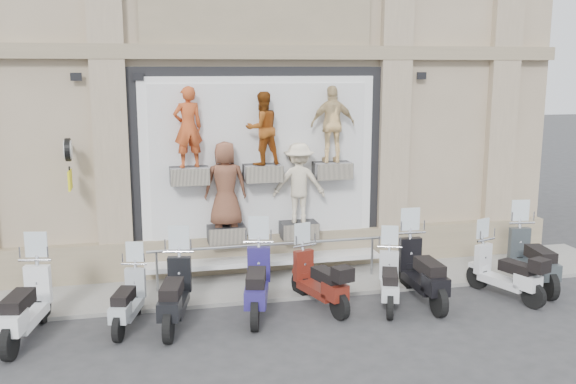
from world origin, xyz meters
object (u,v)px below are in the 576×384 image
object	(u,v)px
scooter_g	(390,270)
scooter_h	(423,259)
guard_rail	(269,265)
scooter_d	(174,281)
scooter_b	(24,292)
scooter_e	(257,270)
scooter_i	(506,262)
scooter_c	(127,289)
scooter_f	(319,269)
scooter_j	(533,247)
clock_sign_bracket	(69,157)

from	to	relation	value
scooter_g	scooter_h	world-z (taller)	scooter_h
guard_rail	scooter_d	size ratio (longest dim) A/B	2.46
scooter_b	scooter_e	xyz separation A→B (m)	(3.99, 0.24, 0.01)
guard_rail	scooter_i	xyz separation A→B (m)	(4.43, -1.79, 0.29)
scooter_d	scooter_i	world-z (taller)	scooter_d
scooter_b	scooter_g	bearing A→B (deg)	11.63
scooter_c	scooter_h	xyz separation A→B (m)	(5.59, -0.05, 0.17)
guard_rail	scooter_e	bearing A→B (deg)	-109.22
scooter_f	scooter_i	world-z (taller)	scooter_f
scooter_b	scooter_j	world-z (taller)	scooter_j
scooter_e	scooter_f	size ratio (longest dim) A/B	1.11
clock_sign_bracket	scooter_c	distance (m)	3.11
scooter_c	scooter_i	size ratio (longest dim) A/B	0.93
scooter_c	scooter_e	size ratio (longest dim) A/B	0.82
scooter_f	scooter_j	bearing A→B (deg)	-15.50
clock_sign_bracket	scooter_h	size ratio (longest dim) A/B	0.48
scooter_c	scooter_b	bearing A→B (deg)	-158.96
scooter_e	scooter_f	bearing A→B (deg)	16.26
scooter_f	scooter_j	size ratio (longest dim) A/B	0.89
scooter_f	scooter_i	bearing A→B (deg)	-22.18
scooter_b	scooter_e	bearing A→B (deg)	14.65
scooter_c	scooter_e	distance (m)	2.34
scooter_e	scooter_h	world-z (taller)	scooter_h
scooter_d	scooter_f	size ratio (longest dim) A/B	1.08
scooter_b	scooter_i	distance (m)	8.95
scooter_g	scooter_j	world-z (taller)	scooter_j
guard_rail	scooter_f	xyz separation A→B (m)	(0.69, -1.45, 0.31)
scooter_b	guard_rail	bearing A→B (deg)	32.30
clock_sign_bracket	scooter_d	distance (m)	3.46
scooter_f	scooter_g	world-z (taller)	scooter_f
scooter_h	guard_rail	bearing A→B (deg)	150.98
scooter_b	scooter_h	bearing A→B (deg)	12.17
scooter_g	scooter_h	size ratio (longest dim) A/B	0.84
scooter_b	clock_sign_bracket	bearing A→B (deg)	85.60
scooter_b	scooter_e	size ratio (longest dim) A/B	0.99
scooter_e	scooter_g	bearing A→B (deg)	9.46
scooter_d	scooter_e	xyz separation A→B (m)	(1.52, 0.19, 0.02)
scooter_g	clock_sign_bracket	bearing A→B (deg)	-179.55
guard_rail	scooter_f	world-z (taller)	scooter_f
clock_sign_bracket	guard_rail	bearing A→B (deg)	-6.84
scooter_b	scooter_g	world-z (taller)	scooter_b
scooter_e	scooter_i	bearing A→B (deg)	10.35
scooter_d	scooter_f	bearing A→B (deg)	17.33
scooter_d	scooter_f	distance (m)	2.74
guard_rail	scooter_b	size ratio (longest dim) A/B	2.41
scooter_c	scooter_j	distance (m)	8.21
scooter_d	scooter_e	distance (m)	1.53
scooter_c	scooter_i	distance (m)	7.29
scooter_e	scooter_g	xyz separation A→B (m)	(2.54, -0.19, -0.13)
scooter_j	scooter_f	bearing A→B (deg)	-171.07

